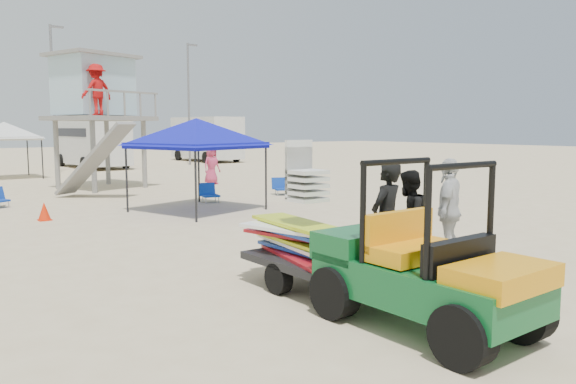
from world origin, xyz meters
TOP-DOWN VIEW (x-y plane):
  - ground at (0.00, 0.00)m, footprint 140.00×140.00m
  - utility_cart at (-0.43, -0.95)m, footprint 1.43×2.72m
  - surf_trailer at (-0.42, 1.39)m, footprint 1.25×2.30m
  - man_left at (1.10, 1.09)m, footprint 0.79×0.61m
  - man_mid at (1.95, 1.34)m, footprint 1.01×0.90m
  - man_right at (2.80, 1.09)m, footprint 1.23×0.91m
  - lifeguard_tower at (2.10, 17.82)m, footprint 4.13×4.13m
  - canopy_blue at (2.25, 9.66)m, footprint 3.76×3.76m
  - canopy_white_c at (0.09, 25.08)m, footprint 2.88×2.88m
  - cone_near at (-1.88, 10.65)m, footprint 0.34×0.34m
  - beach_chair_b at (3.52, 11.22)m, footprint 0.65×0.70m
  - beach_chair_c at (6.66, 11.37)m, footprint 0.70×0.77m
  - rv_mid_right at (6.00, 29.99)m, footprint 2.64×7.00m
  - rv_far_right at (15.00, 31.49)m, footprint 2.64×6.60m
  - light_pole_left at (3.00, 27.00)m, footprint 0.14×0.14m
  - light_pole_right at (12.00, 28.50)m, footprint 0.14×0.14m
  - distant_beachgoers at (-0.06, 18.23)m, footprint 18.45×12.95m

SIDE VIEW (x-z plane):
  - ground at x=0.00m, z-range 0.00..0.00m
  - cone_near at x=-1.88m, z-range 0.00..0.50m
  - beach_chair_b at x=3.52m, z-range -0.01..0.63m
  - beach_chair_c at x=6.66m, z-range -0.01..0.63m
  - surf_trailer at x=-0.42m, z-range -0.19..1.84m
  - distant_beachgoers at x=-0.06m, z-range -0.03..1.73m
  - man_mid at x=1.95m, z-range 0.00..1.74m
  - utility_cart at x=-0.43m, z-range -0.07..1.99m
  - man_left at x=1.10m, z-range 0.00..1.94m
  - man_right at x=2.80m, z-range 0.00..1.94m
  - rv_far_right at x=15.00m, z-range 0.17..3.42m
  - rv_mid_right at x=6.00m, z-range 0.17..3.42m
  - canopy_blue at x=2.25m, z-range 1.04..4.21m
  - canopy_white_c at x=0.09m, z-range 1.04..4.21m
  - lifeguard_tower at x=2.10m, z-range 1.30..6.62m
  - light_pole_left at x=3.00m, z-range 0.00..8.00m
  - light_pole_right at x=12.00m, z-range 0.00..8.00m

